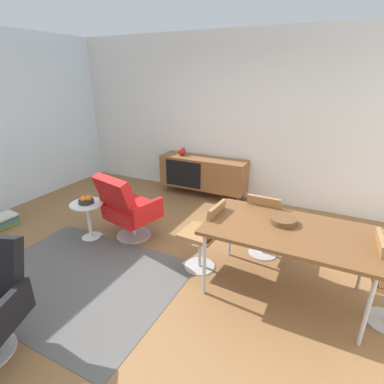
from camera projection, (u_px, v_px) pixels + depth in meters
name	position (u px, v px, depth m)	size (l,w,h in m)	color
ground_plane	(157.00, 268.00, 3.53)	(8.32, 8.32, 0.00)	olive
wall_back	(235.00, 119.00, 5.17)	(6.80, 0.12, 2.80)	silver
sideboard	(203.00, 173.00, 5.46)	(1.60, 0.45, 0.72)	brown
vase_cobalt	(182.00, 151.00, 5.52)	(0.15, 0.15, 0.15)	maroon
dining_table	(289.00, 233.00, 2.89)	(1.60, 0.90, 0.74)	brown
wooden_bowl_on_table	(283.00, 221.00, 2.98)	(0.26, 0.26, 0.06)	brown
dining_chair_near_window	(205.00, 233.00, 3.34)	(0.45, 0.43, 0.86)	#9E7042
dining_chair_back_left	(265.00, 222.00, 3.59)	(0.41, 0.43, 0.86)	#9E7042
lounge_chair_red	(128.00, 207.00, 4.00)	(0.82, 0.78, 0.95)	red
side_table_round	(88.00, 216.00, 4.07)	(0.44, 0.44, 0.52)	white
fruit_bowl	(86.00, 200.00, 3.98)	(0.20, 0.20, 0.11)	#262628
magazine_stack	(2.00, 221.00, 4.46)	(0.33, 0.41, 0.16)	#3F7F4C
area_rug	(79.00, 278.00, 3.33)	(2.20, 1.70, 0.01)	#595654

